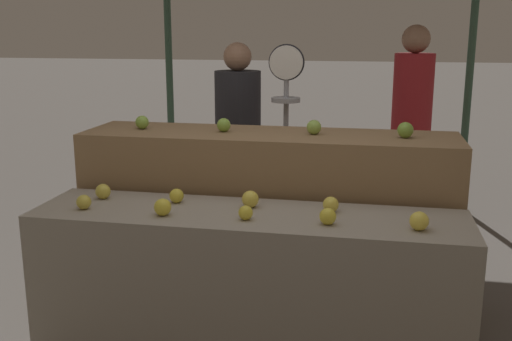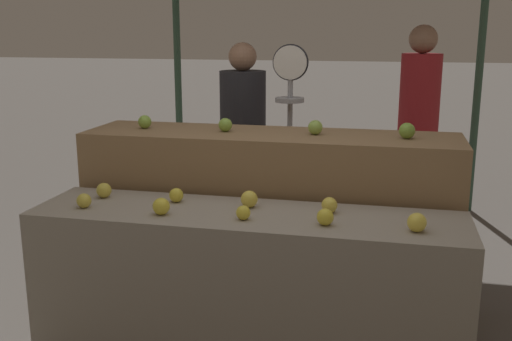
{
  "view_description": "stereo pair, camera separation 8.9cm",
  "coord_description": "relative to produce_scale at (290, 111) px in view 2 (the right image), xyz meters",
  "views": [
    {
      "loc": [
        0.6,
        -2.82,
        1.7
      ],
      "look_at": [
        -0.02,
        0.3,
        0.95
      ],
      "focal_mm": 42.0,
      "sensor_mm": 36.0,
      "label": 1
    },
    {
      "loc": [
        0.69,
        -2.8,
        1.7
      ],
      "look_at": [
        -0.02,
        0.3,
        0.95
      ],
      "focal_mm": 42.0,
      "sensor_mm": 36.0,
      "label": 2
    }
  ],
  "objects": [
    {
      "name": "apple_back_2",
      "position": [
        0.26,
        -0.68,
        -0.0
      ],
      "size": [
        0.08,
        0.08,
        0.08
      ],
      "primitive_type": "sphere",
      "color": "#8EB247",
      "rests_on": "display_counter_back"
    },
    {
      "name": "apple_front_0",
      "position": [
        -0.84,
        -1.38,
        -0.31
      ],
      "size": [
        0.08,
        0.08,
        0.08
      ],
      "primitive_type": "sphere",
      "color": "gold",
      "rests_on": "display_counter_front"
    },
    {
      "name": "apple_front_1",
      "position": [
        -0.41,
        -1.41,
        -0.31
      ],
      "size": [
        0.09,
        0.09,
        0.09
      ],
      "primitive_type": "sphere",
      "color": "gold",
      "rests_on": "display_counter_front"
    },
    {
      "name": "apple_front_5",
      "position": [
        -0.83,
        -1.18,
        -0.31
      ],
      "size": [
        0.08,
        0.08,
        0.08
      ],
      "primitive_type": "sphere",
      "color": "gold",
      "rests_on": "display_counter_front"
    },
    {
      "name": "apple_back_0",
      "position": [
        -0.79,
        -0.69,
        -0.0
      ],
      "size": [
        0.08,
        0.08,
        0.08
      ],
      "primitive_type": "sphere",
      "color": "#84AD3D",
      "rests_on": "display_counter_back"
    },
    {
      "name": "apple_back_1",
      "position": [
        -0.27,
        -0.69,
        -0.0
      ],
      "size": [
        0.08,
        0.08,
        0.08
      ],
      "primitive_type": "sphere",
      "color": "#84AD3D",
      "rests_on": "display_counter_back"
    },
    {
      "name": "apple_front_7",
      "position": [
        -0.01,
        -1.19,
        -0.31
      ],
      "size": [
        0.09,
        0.09,
        0.09
      ],
      "primitive_type": "sphere",
      "color": "yellow",
      "rests_on": "display_counter_front"
    },
    {
      "name": "display_counter_front",
      "position": [
        -0.0,
        -1.29,
        -0.75
      ],
      "size": [
        2.2,
        0.55,
        0.8
      ],
      "primitive_type": "cube",
      "color": "gray",
      "rests_on": "ground_plane"
    },
    {
      "name": "apple_front_6",
      "position": [
        -0.41,
        -1.18,
        -0.31
      ],
      "size": [
        0.08,
        0.08,
        0.08
      ],
      "primitive_type": "sphere",
      "color": "gold",
      "rests_on": "display_counter_front"
    },
    {
      "name": "apple_front_2",
      "position": [
        0.01,
        -1.39,
        -0.31
      ],
      "size": [
        0.07,
        0.07,
        0.07
      ],
      "primitive_type": "sphere",
      "color": "gold",
      "rests_on": "display_counter_front"
    },
    {
      "name": "display_counter_back",
      "position": [
        -0.0,
        -0.69,
        -0.59
      ],
      "size": [
        2.2,
        0.55,
        1.1
      ],
      "primitive_type": "cube",
      "color": "olive",
      "rests_on": "ground_plane"
    },
    {
      "name": "apple_front_4",
      "position": [
        0.82,
        -1.39,
        -0.31
      ],
      "size": [
        0.09,
        0.09,
        0.09
      ],
      "primitive_type": "sphere",
      "color": "yellow",
      "rests_on": "display_counter_front"
    },
    {
      "name": "person_customer_left",
      "position": [
        0.9,
        0.96,
        -0.13
      ],
      "size": [
        0.38,
        0.38,
        1.73
      ],
      "rotation": [
        0.0,
        0.0,
        3.33
      ],
      "color": "#2D2D38",
      "rests_on": "ground_plane"
    },
    {
      "name": "apple_back_3",
      "position": [
        0.77,
        -0.69,
        0.0
      ],
      "size": [
        0.09,
        0.09,
        0.09
      ],
      "primitive_type": "sphere",
      "color": "#7AA338",
      "rests_on": "display_counter_back"
    },
    {
      "name": "person_vendor_at_scale",
      "position": [
        -0.42,
        0.3,
        -0.22
      ],
      "size": [
        0.45,
        0.45,
        1.6
      ],
      "rotation": [
        0.0,
        0.0,
        2.8
      ],
      "color": "#2D2D38",
      "rests_on": "ground_plane"
    },
    {
      "name": "produce_scale",
      "position": [
        0.0,
        0.0,
        0.0
      ],
      "size": [
        0.25,
        0.2,
        1.6
      ],
      "color": "#99999E",
      "rests_on": "ground_plane"
    },
    {
      "name": "apple_front_3",
      "position": [
        0.41,
        -1.39,
        -0.31
      ],
      "size": [
        0.08,
        0.08,
        0.08
      ],
      "primitive_type": "sphere",
      "color": "gold",
      "rests_on": "display_counter_front"
    },
    {
      "name": "apple_front_8",
      "position": [
        0.4,
        -1.19,
        -0.31
      ],
      "size": [
        0.08,
        0.08,
        0.08
      ],
      "primitive_type": "sphere",
      "color": "yellow",
      "rests_on": "display_counter_front"
    }
  ]
}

